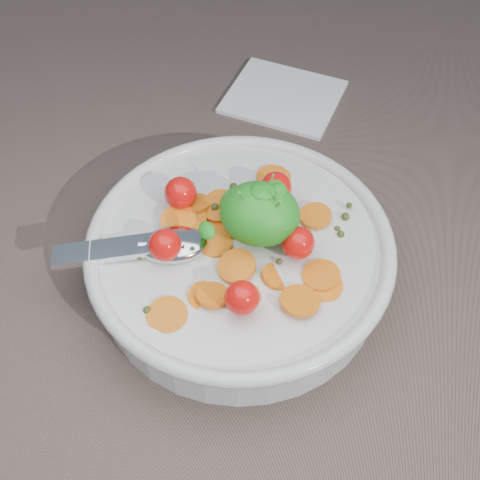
# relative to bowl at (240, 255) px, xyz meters

# --- Properties ---
(ground) EXTENTS (6.00, 6.00, 0.00)m
(ground) POSITION_rel_bowl_xyz_m (-0.03, 0.02, -0.03)
(ground) COLOR #786156
(ground) RESTS_ON ground
(bowl) EXTENTS (0.31, 0.29, 0.12)m
(bowl) POSITION_rel_bowl_xyz_m (0.00, 0.00, 0.00)
(bowl) COLOR silver
(bowl) RESTS_ON ground
(napkin) EXTENTS (0.16, 0.14, 0.01)m
(napkin) POSITION_rel_bowl_xyz_m (-0.00, 0.29, -0.03)
(napkin) COLOR white
(napkin) RESTS_ON ground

